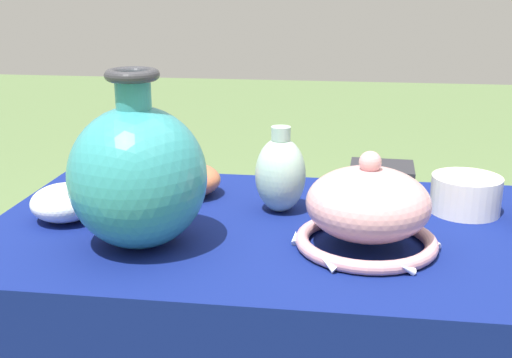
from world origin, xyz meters
The scene contains 8 objects.
display_table centered at (0.00, -0.02, 0.68)m, with size 1.12×0.60×0.78m.
vase_tall_bulbous centered at (-0.26, -0.12, 0.90)m, with size 0.22×0.22×0.28m.
vase_dome_bell centered at (0.10, -0.08, 0.84)m, with size 0.24×0.23×0.16m.
mosaic_tile_box centered at (0.13, 0.18, 0.81)m, with size 0.13×0.12×0.07m.
bowl_shallow_terracotta centered at (-0.24, 0.14, 0.81)m, with size 0.12×0.12×0.06m, color #BC6642.
bowl_shallow_porcelain centered at (-0.43, -0.03, 0.81)m, with size 0.12×0.12×0.07m, color white.
jar_round_celadon centered at (-0.06, 0.07, 0.85)m, with size 0.09×0.09×0.16m.
pot_squat_ivory centered at (0.28, 0.12, 0.82)m, with size 0.13×0.13×0.07m, color white.
Camera 1 is at (0.06, -1.05, 1.19)m, focal length 45.00 mm.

